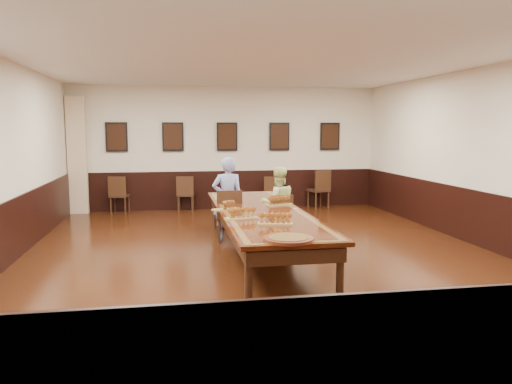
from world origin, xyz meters
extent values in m
cube|color=black|center=(0.00, 0.00, -0.01)|extent=(8.00, 10.00, 0.02)
cube|color=white|center=(0.00, 0.00, 3.21)|extent=(8.00, 10.00, 0.02)
cube|color=#EEE2C7|center=(0.00, 5.01, 1.60)|extent=(8.00, 0.02, 3.20)
cube|color=#EEE2C7|center=(0.00, -5.01, 1.60)|extent=(8.00, 0.02, 3.20)
cube|color=#EEE2C7|center=(-4.01, 0.00, 1.60)|extent=(0.02, 10.00, 3.20)
cube|color=#EEE2C7|center=(4.01, 0.00, 1.60)|extent=(0.02, 10.00, 3.20)
imported|color=#4B5EBC|center=(-0.43, 1.15, 0.79)|extent=(0.58, 0.38, 1.59)
imported|color=#EBF196|center=(0.53, 1.07, 0.70)|extent=(0.72, 0.58, 1.40)
cube|color=#D54765|center=(0.60, 0.01, 0.76)|extent=(0.08, 0.15, 0.01)
cube|color=beige|center=(-3.75, 4.82, 1.45)|extent=(0.45, 0.18, 2.90)
cube|color=black|center=(0.00, 4.98, 0.50)|extent=(7.98, 0.04, 1.00)
cube|color=black|center=(0.00, -4.98, 0.50)|extent=(7.98, 0.04, 1.00)
cube|color=black|center=(-3.98, 0.00, 0.50)|extent=(0.04, 9.98, 1.00)
cube|color=black|center=(3.98, 0.00, 0.50)|extent=(0.04, 9.98, 1.00)
cube|color=black|center=(0.00, 0.00, 0.72)|extent=(1.40, 5.00, 0.06)
cube|color=olive|center=(0.00, 0.00, 0.75)|extent=(1.28, 4.88, 0.00)
cube|color=black|center=(0.00, 0.00, 0.75)|extent=(1.10, 4.70, 0.00)
cube|color=black|center=(0.00, 0.00, 0.57)|extent=(1.25, 4.85, 0.18)
cylinder|color=black|center=(-0.58, -2.32, 0.34)|extent=(0.10, 0.10, 0.69)
cylinder|color=black|center=(0.58, -2.32, 0.34)|extent=(0.10, 0.10, 0.69)
cylinder|color=black|center=(-0.58, 2.32, 0.34)|extent=(0.10, 0.10, 0.69)
cylinder|color=black|center=(0.58, 2.32, 0.34)|extent=(0.10, 0.10, 0.69)
cube|color=black|center=(-2.80, 4.94, 1.90)|extent=(0.54, 0.03, 0.74)
cube|color=black|center=(-2.80, 4.92, 1.90)|extent=(0.46, 0.01, 0.64)
cube|color=black|center=(-1.40, 4.94, 1.90)|extent=(0.54, 0.03, 0.74)
cube|color=black|center=(-1.40, 4.92, 1.90)|extent=(0.46, 0.01, 0.64)
cube|color=black|center=(0.00, 4.94, 1.90)|extent=(0.54, 0.03, 0.74)
cube|color=black|center=(0.00, 4.92, 1.90)|extent=(0.46, 0.01, 0.64)
cube|color=black|center=(1.40, 4.94, 1.90)|extent=(0.54, 0.03, 0.74)
cube|color=black|center=(1.40, 4.92, 1.90)|extent=(0.46, 0.01, 0.64)
cube|color=black|center=(2.80, 4.94, 1.90)|extent=(0.54, 0.03, 0.74)
cube|color=black|center=(2.80, 4.92, 1.90)|extent=(0.46, 0.01, 0.64)
cube|color=#A38644|center=(-0.60, 0.15, 0.76)|extent=(0.45, 0.29, 0.03)
cube|color=#A38644|center=(0.42, 0.46, 0.77)|extent=(0.50, 0.30, 0.03)
cube|color=#A38644|center=(-0.44, -0.74, 0.77)|extent=(0.52, 0.27, 0.03)
cube|color=#A38644|center=(-0.03, -1.28, 0.77)|extent=(0.52, 0.27, 0.03)
cylinder|color=#B80C24|center=(-0.03, -0.44, 0.76)|extent=(0.21, 0.21, 0.02)
cylinder|color=silver|center=(-0.03, -0.44, 0.77)|extent=(0.11, 0.11, 0.01)
cylinder|color=#4F1D0F|center=(-0.08, -2.28, 0.77)|extent=(0.77, 0.77, 0.04)
cylinder|color=olive|center=(-0.08, -2.28, 0.80)|extent=(0.62, 0.62, 0.01)
camera|label=1|loc=(-1.49, -8.10, 2.12)|focal=35.00mm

